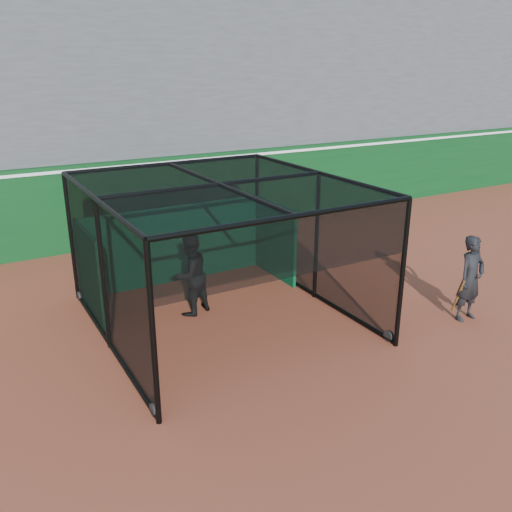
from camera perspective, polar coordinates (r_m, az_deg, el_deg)
ground at (r=9.91m, az=3.16°, el=-11.57°), size 120.00×120.00×0.00m
outfield_wall at (r=16.71m, az=-12.81°, el=5.81°), size 50.00×0.50×2.50m
grandstand at (r=19.92m, az=-16.96°, el=16.90°), size 50.00×7.85×8.95m
batting_cage at (r=11.05m, az=-3.77°, el=0.13°), size 4.88×5.46×2.91m
batter at (r=11.59m, az=-6.92°, el=-1.98°), size 1.04×0.93×1.78m
on_deck_player at (r=12.10m, az=21.65°, el=-2.22°), size 0.69×0.47×1.83m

